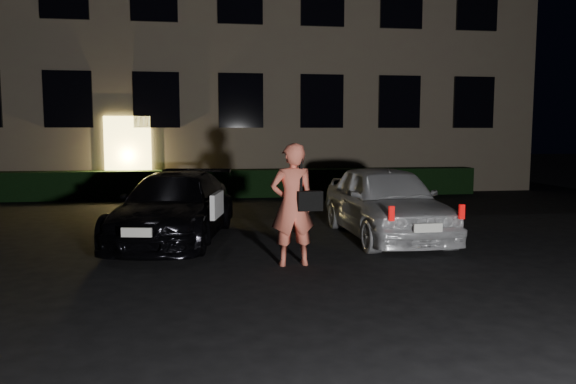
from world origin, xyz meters
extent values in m
plane|color=black|center=(0.00, 0.00, 0.00)|extent=(80.00, 80.00, 0.00)
cube|color=#736252|center=(0.00, 15.00, 6.00)|extent=(20.00, 8.00, 12.00)
cube|color=#FFE169|center=(-3.50, 10.94, 1.25)|extent=(1.40, 0.10, 2.50)
cube|color=black|center=(-5.20, 10.94, 3.00)|extent=(1.40, 0.10, 1.70)
cube|color=black|center=(-2.60, 10.94, 3.00)|extent=(1.40, 0.10, 1.70)
cube|color=black|center=(0.00, 10.94, 3.00)|extent=(1.40, 0.10, 1.70)
cube|color=black|center=(2.60, 10.94, 3.00)|extent=(1.40, 0.10, 1.70)
cube|color=black|center=(5.20, 10.94, 3.00)|extent=(1.40, 0.10, 1.70)
cube|color=black|center=(7.80, 10.94, 3.00)|extent=(1.40, 0.10, 1.70)
cube|color=black|center=(5.20, 10.94, 6.20)|extent=(1.40, 0.10, 1.70)
cube|color=black|center=(7.80, 10.94, 6.20)|extent=(1.40, 0.10, 1.70)
cube|color=black|center=(0.00, 10.50, 0.42)|extent=(15.00, 0.70, 0.85)
imported|color=black|center=(-1.75, 3.68, 0.63)|extent=(2.58, 4.59, 1.26)
cube|color=white|center=(-0.98, 2.71, 0.78)|extent=(0.26, 0.90, 0.42)
cube|color=silver|center=(-2.19, 1.49, 0.55)|extent=(0.46, 0.13, 0.14)
imported|color=silver|center=(2.24, 3.33, 0.70)|extent=(1.70, 4.13, 1.40)
cube|color=red|center=(1.68, 1.36, 0.76)|extent=(0.08, 0.05, 0.23)
cube|color=red|center=(2.85, 1.37, 0.76)|extent=(0.08, 0.05, 0.23)
cube|color=silver|center=(2.27, 1.31, 0.53)|extent=(0.47, 0.05, 0.14)
imported|color=#E1664E|center=(0.13, 1.37, 0.93)|extent=(0.72, 0.50, 1.86)
cube|color=black|center=(0.37, 1.26, 1.00)|extent=(0.39, 0.20, 0.30)
cube|color=black|center=(0.24, 1.29, 1.42)|extent=(0.05, 0.07, 0.58)
camera|label=1|loc=(-1.19, -6.93, 2.03)|focal=35.00mm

